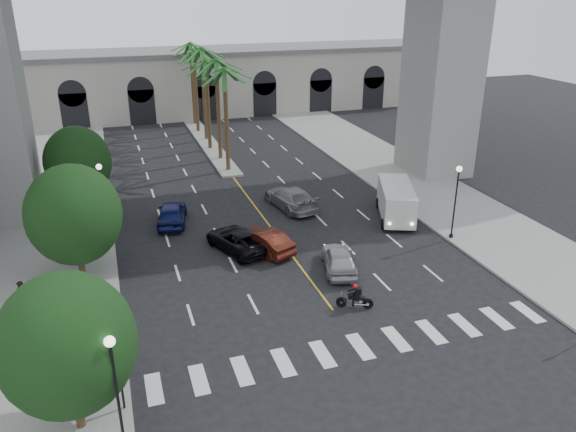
# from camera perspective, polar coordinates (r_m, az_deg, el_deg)

# --- Properties ---
(ground) EXTENTS (140.00, 140.00, 0.00)m
(ground) POSITION_cam_1_polar(r_m,az_deg,el_deg) (29.74, 6.10, -11.44)
(ground) COLOR black
(ground) RESTS_ON ground
(sidewalk_left) EXTENTS (8.00, 100.00, 0.15)m
(sidewalk_left) POSITION_cam_1_polar(r_m,az_deg,el_deg) (41.01, -22.77, -3.04)
(sidewalk_left) COLOR gray
(sidewalk_left) RESTS_ON ground
(sidewalk_right) EXTENTS (8.00, 100.00, 0.15)m
(sidewalk_right) POSITION_cam_1_polar(r_m,az_deg,el_deg) (48.16, 15.22, 1.71)
(sidewalk_right) COLOR gray
(sidewalk_right) RESTS_ON ground
(median) EXTENTS (2.00, 24.00, 0.20)m
(median) POSITION_cam_1_polar(r_m,az_deg,el_deg) (63.40, -8.06, 7.27)
(median) COLOR gray
(median) RESTS_ON ground
(pier_building) EXTENTS (71.00, 10.50, 8.50)m
(pier_building) POSITION_cam_1_polar(r_m,az_deg,el_deg) (78.99, -10.61, 13.22)
(pier_building) COLOR #BDB6AA
(pier_building) RESTS_ON ground
(palm_a) EXTENTS (3.20, 3.20, 10.30)m
(palm_a) POSITION_cam_1_polar(r_m,az_deg,el_deg) (51.95, -6.48, 14.15)
(palm_a) COLOR #47331E
(palm_a) RESTS_ON ground
(palm_b) EXTENTS (3.20, 3.20, 10.60)m
(palm_b) POSITION_cam_1_polar(r_m,az_deg,el_deg) (55.81, -7.29, 14.97)
(palm_b) COLOR #47331E
(palm_b) RESTS_ON ground
(palm_c) EXTENTS (3.20, 3.20, 10.10)m
(palm_c) POSITION_cam_1_polar(r_m,az_deg,el_deg) (59.71, -8.36, 14.96)
(palm_c) COLOR #47331E
(palm_c) RESTS_ON ground
(palm_d) EXTENTS (3.20, 3.20, 10.90)m
(palm_d) POSITION_cam_1_polar(r_m,az_deg,el_deg) (63.60, -8.76, 16.05)
(palm_d) COLOR #47331E
(palm_d) RESTS_ON ground
(palm_e) EXTENTS (3.20, 3.20, 10.40)m
(palm_e) POSITION_cam_1_polar(r_m,az_deg,el_deg) (67.53, -9.57, 15.98)
(palm_e) COLOR #47331E
(palm_e) RESTS_ON ground
(palm_f) EXTENTS (3.20, 3.20, 10.70)m
(palm_f) POSITION_cam_1_polar(r_m,az_deg,el_deg) (71.48, -9.89, 16.53)
(palm_f) COLOR #47331E
(palm_f) RESTS_ON ground
(street_tree_near) EXTENTS (5.20, 5.20, 6.89)m
(street_tree_near) POSITION_cam_1_polar(r_m,az_deg,el_deg) (23.13, -21.54, -12.06)
(street_tree_near) COLOR #382616
(street_tree_near) RESTS_ON ground
(street_tree_mid) EXTENTS (5.44, 5.44, 7.21)m
(street_tree_mid) POSITION_cam_1_polar(r_m,az_deg,el_deg) (34.66, -20.93, 0.11)
(street_tree_mid) COLOR #382616
(street_tree_mid) RESTS_ON ground
(street_tree_far) EXTENTS (5.04, 5.04, 6.68)m
(street_tree_far) POSITION_cam_1_polar(r_m,az_deg,el_deg) (46.13, -20.58, 5.16)
(street_tree_far) COLOR #382616
(street_tree_far) RESTS_ON ground
(lamp_post_left_near) EXTENTS (0.40, 0.40, 5.35)m
(lamp_post_left_near) POSITION_cam_1_polar(r_m,az_deg,el_deg) (21.85, -17.06, -16.24)
(lamp_post_left_near) COLOR black
(lamp_post_left_near) RESTS_ON ground
(lamp_post_left_far) EXTENTS (0.40, 0.40, 5.35)m
(lamp_post_left_far) POSITION_cam_1_polar(r_m,az_deg,el_deg) (40.56, -18.33, 2.16)
(lamp_post_left_far) COLOR black
(lamp_post_left_far) RESTS_ON ground
(lamp_post_right) EXTENTS (0.40, 0.40, 5.35)m
(lamp_post_right) POSITION_cam_1_polar(r_m,az_deg,el_deg) (39.76, 16.69, 1.96)
(lamp_post_right) COLOR black
(lamp_post_right) RESTS_ON ground
(traffic_signal_near) EXTENTS (0.25, 0.18, 3.65)m
(traffic_signal_near) POSITION_cam_1_polar(r_m,az_deg,el_deg) (24.28, -16.89, -13.93)
(traffic_signal_near) COLOR black
(traffic_signal_near) RESTS_ON ground
(traffic_signal_far) EXTENTS (0.25, 0.18, 3.65)m
(traffic_signal_far) POSITION_cam_1_polar(r_m,az_deg,el_deg) (27.64, -17.27, -9.14)
(traffic_signal_far) COLOR black
(traffic_signal_far) RESTS_ON ground
(motorcycle_rider) EXTENTS (1.90, 0.95, 1.48)m
(motorcycle_rider) POSITION_cam_1_polar(r_m,az_deg,el_deg) (31.26, 6.93, -8.18)
(motorcycle_rider) COLOR black
(motorcycle_rider) RESTS_ON ground
(car_a) EXTENTS (2.92, 4.89, 1.56)m
(car_a) POSITION_cam_1_polar(r_m,az_deg,el_deg) (35.01, 5.19, -4.34)
(car_a) COLOR #A1A2A6
(car_a) RESTS_ON ground
(car_b) EXTENTS (3.40, 5.00, 1.56)m
(car_b) POSITION_cam_1_polar(r_m,az_deg,el_deg) (37.29, -2.46, -2.51)
(car_b) COLOR #49180E
(car_b) RESTS_ON ground
(car_c) EXTENTS (4.19, 5.85, 1.48)m
(car_c) POSITION_cam_1_polar(r_m,az_deg,el_deg) (37.62, -5.12, -2.42)
(car_c) COLOR black
(car_c) RESTS_ON ground
(car_d) EXTENTS (3.33, 6.22, 1.71)m
(car_d) POSITION_cam_1_polar(r_m,az_deg,el_deg) (44.47, 0.28, 1.87)
(car_d) COLOR slate
(car_d) RESTS_ON ground
(car_e) EXTENTS (2.95, 5.23, 1.68)m
(car_e) POSITION_cam_1_polar(r_m,az_deg,el_deg) (42.39, -11.71, 0.28)
(car_e) COLOR #10174C
(car_e) RESTS_ON ground
(cargo_van) EXTENTS (4.33, 6.49, 2.59)m
(cargo_van) POSITION_cam_1_polar(r_m,az_deg,el_deg) (43.00, 10.94, 1.54)
(cargo_van) COLOR silver
(cargo_van) RESTS_ON ground
(pedestrian_a) EXTENTS (0.66, 0.45, 1.76)m
(pedestrian_a) POSITION_cam_1_polar(r_m,az_deg,el_deg) (30.90, -24.40, -9.88)
(pedestrian_a) COLOR black
(pedestrian_a) RESTS_ON sidewalk_left
(pedestrian_b) EXTENTS (0.94, 0.89, 1.54)m
(pedestrian_b) POSITION_cam_1_polar(r_m,az_deg,el_deg) (34.03, -25.39, -7.21)
(pedestrian_b) COLOR black
(pedestrian_b) RESTS_ON sidewalk_left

